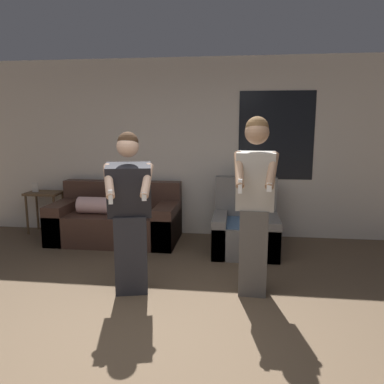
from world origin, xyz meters
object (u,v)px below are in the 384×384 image
Objects in this scene: armchair at (245,229)px; side_table at (44,199)px; person_left at (130,214)px; person_right at (255,204)px; couch at (117,220)px.

armchair reaches higher than side_table.
person_left reaches higher than armchair.
person_left is (-1.18, -1.48, 0.52)m from armchair.
person_left is at bearing -173.86° from person_right.
armchair is (1.90, -0.23, -0.00)m from couch.
person_left reaches higher than side_table.
couch is 1.93m from person_left.
person_left reaches higher than couch.
side_table is (-3.17, 0.49, 0.24)m from armchair.
couch is 2.27× the size of side_table.
couch is at bearing 141.17° from person_right.
side_table is at bearing 171.27° from armchair.
side_table is at bearing 168.49° from couch.
armchair is 1.97m from person_left.
person_right reaches higher than person_left.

